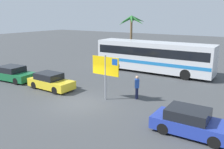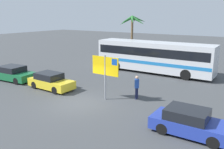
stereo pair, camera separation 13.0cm
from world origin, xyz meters
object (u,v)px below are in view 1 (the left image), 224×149
Objects in this scene: ferry_sign at (106,68)px; pedestrian_crossing_lot at (137,85)px; bus_front_coach at (153,55)px; car_green at (13,74)px; car_yellow at (51,81)px; car_blue at (191,122)px.

ferry_sign reaches higher than pedestrian_crossing_lot.
bus_front_coach is at bearing 106.13° from pedestrian_crossing_lot.
pedestrian_crossing_lot is (11.88, 1.64, 0.38)m from car_green.
car_green is at bearing -171.86° from pedestrian_crossing_lot.
ferry_sign is 5.49m from car_yellow.
ferry_sign is at bearing 163.31° from car_blue.
car_blue is (16.56, -1.57, -0.00)m from car_green.
pedestrian_crossing_lot is at bearing 14.85° from car_yellow.
ferry_sign is at bearing 5.48° from car_yellow.
car_blue is at bearing -14.41° from ferry_sign.
car_green is at bearing 174.43° from car_blue.
bus_front_coach is 13.54m from car_blue.
car_green is 16.63m from car_blue.
car_green is at bearing -175.90° from ferry_sign.
car_green and car_yellow have the same top height.
ferry_sign is at bearing -86.60° from bus_front_coach.
car_green is 4.88m from car_yellow.
car_blue is 5.68m from pedestrian_crossing_lot.
pedestrian_crossing_lot is (1.79, 1.29, -1.31)m from ferry_sign.
bus_front_coach is 3.05× the size of car_yellow.
ferry_sign is 0.76× the size of car_green.
car_blue is (11.67, -1.57, 0.00)m from car_yellow.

